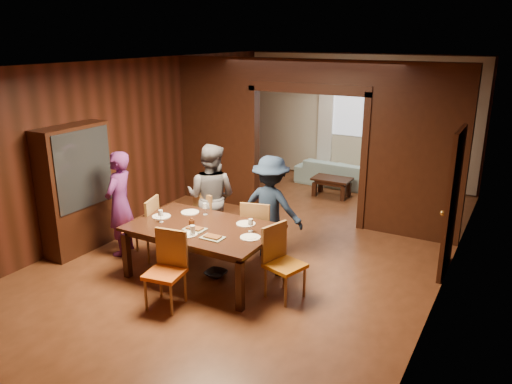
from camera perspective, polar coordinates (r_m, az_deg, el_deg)
The scene contains 32 objects.
floor at distance 8.18m, azimuth 1.03°, elevation -6.21°, with size 9.00×9.00×0.00m, color #502A16.
ceiling at distance 7.49m, azimuth 1.16°, elevation 14.50°, with size 5.50×9.00×0.02m, color silver.
room_walls at distance 9.37m, azimuth 6.58°, elevation 6.43°, with size 5.52×9.01×2.90m.
person_purple at distance 7.94m, azimuth -15.30°, elevation -1.28°, with size 0.60×0.39×1.64m, color #541F5C.
person_grey at distance 7.89m, azimuth -5.15°, elevation -0.57°, with size 0.83×0.65×1.71m, color #4D4C53.
person_navy at distance 7.60m, azimuth 1.71°, elevation -1.71°, with size 1.03×0.59×1.59m, color #17243B.
sofa at distance 11.48m, azimuth 9.57°, elevation 2.15°, with size 1.96×0.77×0.57m, color #8FB8BB.
serving_bowl at distance 6.93m, azimuth -4.76°, elevation -3.70°, with size 0.31×0.31×0.08m, color black.
dining_table at distance 7.12m, azimuth -6.03°, elevation -6.77°, with size 2.02×1.26×0.76m, color black.
coffee_table at distance 10.71m, azimuth 8.64°, elevation 0.57°, with size 0.80×0.50×0.40m, color black.
chair_left at distance 7.82m, azimuth -12.99°, elevation -4.02°, with size 0.44×0.44×0.97m, color orange, non-canonical shape.
chair_right at distance 6.51m, azimuth 3.36°, elevation -8.13°, with size 0.44×0.44×0.97m, color #BF6B11, non-canonical shape.
chair_far_l at distance 8.00m, azimuth -4.93°, elevation -3.10°, with size 0.44×0.44×0.97m, color orange, non-canonical shape.
chair_far_r at distance 7.54m, azimuth 0.25°, elevation -4.35°, with size 0.44×0.44×0.97m, color #C73D12, non-canonical shape.
chair_near at distance 6.40m, azimuth -10.40°, elevation -8.89°, with size 0.44×0.44×0.97m, color #CC5413, non-canonical shape.
hutch at distance 8.25m, azimuth -19.80°, elevation 0.30°, with size 0.40×1.20×2.00m, color black.
door_right at distance 7.50m, azimuth 21.50°, elevation -1.17°, with size 0.06×0.90×2.10m, color black.
window_far at distance 11.70m, azimuth 11.55°, elevation 9.41°, with size 1.20×0.03×1.30m, color silver.
curtain_left at distance 11.98m, azimuth 7.93°, elevation 7.60°, with size 0.35×0.06×2.40m, color white.
curtain_right at distance 11.53m, azimuth 14.92°, elevation 6.78°, with size 0.35×0.06×2.40m, color white.
plate_left at distance 7.42m, azimuth -10.76°, elevation -2.75°, with size 0.27×0.27×0.01m, color white.
plate_far_l at distance 7.52m, azimuth -7.55°, elevation -2.30°, with size 0.27×0.27×0.01m, color white.
plate_far_r at distance 7.01m, azimuth -1.17°, elevation -3.64°, with size 0.27×0.27×0.01m, color silver.
plate_right at distance 6.56m, azimuth -0.66°, elevation -5.20°, with size 0.27×0.27×0.01m, color white.
plate_near at distance 6.72m, azimuth -7.84°, elevation -4.81°, with size 0.27×0.27×0.01m, color silver.
platter_a at distance 6.86m, azimuth -7.01°, elevation -4.17°, with size 0.30×0.20×0.04m, color gray.
platter_b at distance 6.56m, azimuth -4.99°, elevation -5.15°, with size 0.30×0.20×0.04m, color gray.
wineglass_left at distance 7.18m, azimuth -10.83°, elevation -2.72°, with size 0.08×0.08×0.18m, color white, non-canonical shape.
wineglass_far at distance 7.38m, azimuth -5.84°, elevation -1.93°, with size 0.08×0.08×0.18m, color white, non-canonical shape.
wineglass_right at distance 6.73m, azimuth -0.62°, elevation -3.82°, with size 0.08×0.08×0.18m, color white, non-canonical shape.
tumbler at distance 6.66m, azimuth -7.27°, elevation -4.39°, with size 0.07×0.07×0.14m, color white.
condiment_jar at distance 6.99m, azimuth -7.36°, elevation -3.42°, with size 0.08×0.08×0.11m, color #472310, non-canonical shape.
Camera 1 is at (3.52, -6.60, 3.32)m, focal length 35.00 mm.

